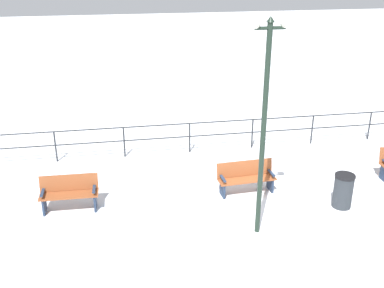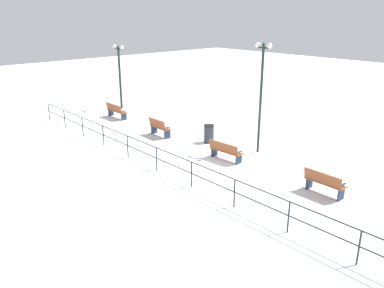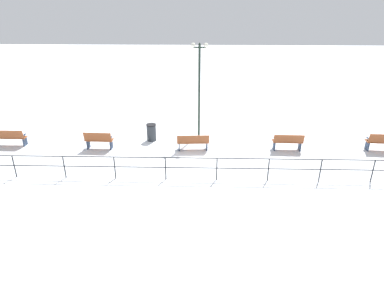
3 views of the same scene
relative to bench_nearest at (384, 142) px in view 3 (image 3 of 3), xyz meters
The scene contains 9 objects.
ground_plane 9.51m from the bench_nearest, 89.61° to the left, with size 80.00×80.00×0.00m, color white.
bench_nearest is the anchor object (origin of this frame).
bench_second 4.75m from the bench_nearest, 90.46° to the left, with size 0.55×1.49×0.91m.
bench_third 9.49m from the bench_nearest, 90.92° to the left, with size 0.60×1.63×0.87m.
bench_fourth 14.25m from the bench_nearest, 90.62° to the left, with size 0.54×1.41×0.96m.
bench_fifth 18.99m from the bench_nearest, 89.62° to the left, with size 0.49×1.69×0.91m.
lamppost_middle 9.78m from the bench_nearest, 78.99° to the left, with size 0.24×0.88×5.03m.
waterfront_railing 10.00m from the bench_nearest, 108.23° to the left, with size 0.05×23.68×1.04m.
trash_bin 11.80m from the bench_nearest, 84.86° to the left, with size 0.52×0.52×0.92m.
Camera 3 is at (-15.62, -0.38, 7.12)m, focal length 31.39 mm.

